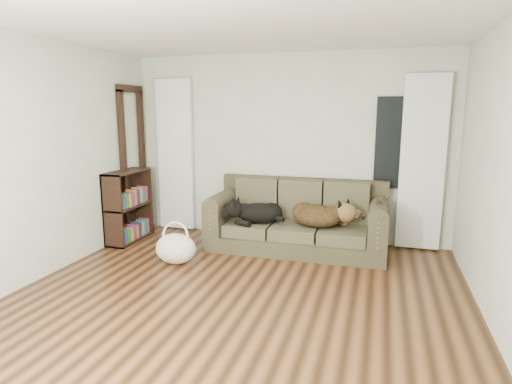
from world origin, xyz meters
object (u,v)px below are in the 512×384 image
(dog_black_lab, at_px, (256,213))
(tote_bag, at_px, (176,250))
(dog_shepherd, at_px, (319,216))
(sofa, at_px, (297,216))
(bookshelf, at_px, (129,206))

(dog_black_lab, height_order, tote_bag, dog_black_lab)
(dog_shepherd, bearing_deg, sofa, 16.71)
(dog_shepherd, distance_m, bookshelf, 2.66)
(sofa, xyz_separation_m, bookshelf, (-2.35, -0.28, 0.05))
(bookshelf, bearing_deg, sofa, -0.57)
(dog_black_lab, relative_size, dog_shepherd, 0.90)
(dog_black_lab, bearing_deg, tote_bag, -137.02)
(sofa, height_order, tote_bag, sofa)
(sofa, relative_size, dog_shepherd, 3.30)
(dog_shepherd, relative_size, bookshelf, 0.70)
(sofa, xyz_separation_m, dog_shepherd, (0.30, -0.04, 0.04))
(sofa, height_order, bookshelf, bookshelf)
(sofa, distance_m, dog_black_lab, 0.53)
(dog_black_lab, height_order, dog_shepherd, dog_shepherd)
(bookshelf, bearing_deg, dog_black_lab, -1.47)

